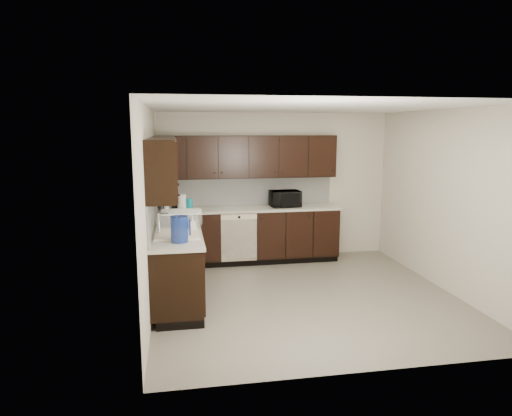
{
  "coord_description": "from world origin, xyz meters",
  "views": [
    {
      "loc": [
        -1.66,
        -5.68,
        2.24
      ],
      "look_at": [
        -0.56,
        0.6,
        1.12
      ],
      "focal_mm": 32.0,
      "sensor_mm": 36.0,
      "label": 1
    }
  ],
  "objects_px": {
    "toaster_oven": "(172,203)",
    "sink": "(177,238)",
    "microwave": "(285,199)",
    "storage_bin": "(181,219)",
    "blue_pitcher": "(179,229)"
  },
  "relations": [
    {
      "from": "microwave",
      "to": "toaster_oven",
      "type": "height_order",
      "value": "microwave"
    },
    {
      "from": "sink",
      "to": "microwave",
      "type": "xyz_separation_m",
      "value": [
        1.79,
        1.66,
        0.19
      ]
    },
    {
      "from": "microwave",
      "to": "blue_pitcher",
      "type": "bearing_deg",
      "value": -133.21
    },
    {
      "from": "toaster_oven",
      "to": "blue_pitcher",
      "type": "xyz_separation_m",
      "value": [
        0.1,
        -2.2,
        0.05
      ]
    },
    {
      "from": "toaster_oven",
      "to": "blue_pitcher",
      "type": "bearing_deg",
      "value": -110.33
    },
    {
      "from": "sink",
      "to": "microwave",
      "type": "relative_size",
      "value": 1.68
    },
    {
      "from": "sink",
      "to": "blue_pitcher",
      "type": "relative_size",
      "value": 2.71
    },
    {
      "from": "toaster_oven",
      "to": "sink",
      "type": "bearing_deg",
      "value": -110.65
    },
    {
      "from": "sink",
      "to": "toaster_oven",
      "type": "relative_size",
      "value": 2.43
    },
    {
      "from": "blue_pitcher",
      "to": "storage_bin",
      "type": "bearing_deg",
      "value": 67.03
    },
    {
      "from": "microwave",
      "to": "storage_bin",
      "type": "distance_m",
      "value": 2.15
    },
    {
      "from": "sink",
      "to": "toaster_oven",
      "type": "distance_m",
      "value": 1.75
    },
    {
      "from": "sink",
      "to": "toaster_oven",
      "type": "height_order",
      "value": "sink"
    },
    {
      "from": "toaster_oven",
      "to": "storage_bin",
      "type": "distance_m",
      "value": 1.36
    },
    {
      "from": "sink",
      "to": "storage_bin",
      "type": "bearing_deg",
      "value": 80.65
    }
  ]
}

